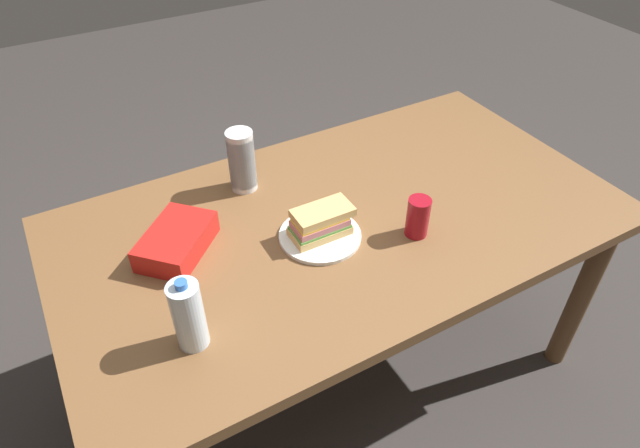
# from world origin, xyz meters

# --- Properties ---
(ground_plane) EXTENTS (8.00, 8.00, 0.00)m
(ground_plane) POSITION_xyz_m (0.00, 0.00, 0.00)
(ground_plane) COLOR #383330
(dining_table) EXTENTS (1.69, 0.93, 0.75)m
(dining_table) POSITION_xyz_m (0.00, 0.00, 0.66)
(dining_table) COLOR brown
(dining_table) RESTS_ON ground_plane
(paper_plate) EXTENTS (0.24, 0.24, 0.01)m
(paper_plate) POSITION_xyz_m (-0.11, -0.05, 0.76)
(paper_plate) COLOR white
(paper_plate) RESTS_ON dining_table
(sandwich) EXTENTS (0.18, 0.10, 0.08)m
(sandwich) POSITION_xyz_m (-0.10, -0.05, 0.80)
(sandwich) COLOR #DBB26B
(sandwich) RESTS_ON paper_plate
(soda_can_red) EXTENTS (0.07, 0.07, 0.12)m
(soda_can_red) POSITION_xyz_m (0.14, -0.17, 0.81)
(soda_can_red) COLOR maroon
(soda_can_red) RESTS_ON dining_table
(chip_bag) EXTENTS (0.27, 0.27, 0.07)m
(chip_bag) POSITION_xyz_m (-0.48, 0.10, 0.78)
(chip_bag) COLOR red
(chip_bag) RESTS_ON dining_table
(water_bottle_tall) EXTENTS (0.07, 0.07, 0.20)m
(water_bottle_tall) POSITION_xyz_m (-0.55, -0.22, 0.84)
(water_bottle_tall) COLOR silver
(water_bottle_tall) RESTS_ON dining_table
(plastic_cup_stack) EXTENTS (0.08, 0.08, 0.20)m
(plastic_cup_stack) POSITION_xyz_m (-0.20, 0.28, 0.85)
(plastic_cup_stack) COLOR silver
(plastic_cup_stack) RESTS_ON dining_table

